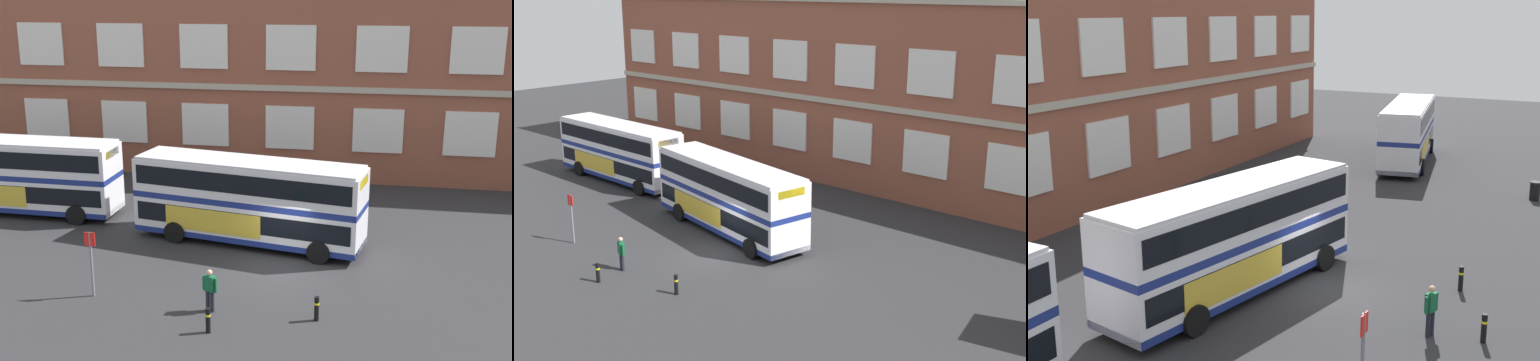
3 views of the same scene
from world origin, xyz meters
The scene contains 8 objects.
ground_plane centered at (0.00, 2.00, 0.00)m, with size 120.00×120.00×0.00m, color #2B2B2D.
double_decker_middle centered at (-1.89, 2.97, 2.15)m, with size 11.29×4.56×4.07m.
double_decker_far centered at (22.27, 4.09, 2.15)m, with size 11.29×4.64×4.07m.
waiting_passenger centered at (-1.97, -4.28, 0.93)m, with size 0.63×0.35×1.70m.
bus_stand_flag centered at (-6.86, -3.86, 1.64)m, with size 0.44×0.10×2.70m.
station_litter_bin centered at (16.37, -4.95, 0.52)m, with size 0.60×0.60×1.03m.
safety_bollard_west centered at (2.07, -4.30, 0.49)m, with size 0.19×0.19×0.95m.
safety_bollard_east centered at (-1.64, -5.89, 0.49)m, with size 0.19×0.19×0.95m.
Camera 3 is at (-21.66, -9.28, 10.01)m, focal length 47.79 mm.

